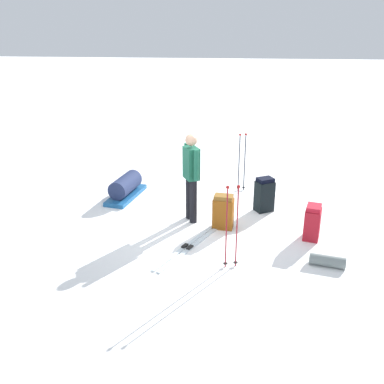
% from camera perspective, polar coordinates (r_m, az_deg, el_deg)
% --- Properties ---
extents(ground_plane, '(80.00, 80.00, 0.00)m').
position_cam_1_polar(ground_plane, '(8.26, -0.00, -4.53)').
color(ground_plane, white).
extents(skier_standing, '(0.35, 0.52, 1.70)m').
position_cam_1_polar(skier_standing, '(8.18, -0.10, 2.44)').
color(skier_standing, black).
rests_on(skier_standing, ground_plane).
extents(ski_pair_near, '(0.95, 1.72, 0.05)m').
position_cam_1_polar(ski_pair_near, '(7.51, -0.61, -7.22)').
color(ski_pair_near, silver).
rests_on(ski_pair_near, ground_plane).
extents(backpack_large_dark, '(0.40, 0.28, 0.65)m').
position_cam_1_polar(backpack_large_dark, '(8.11, 4.06, -2.60)').
color(backpack_large_dark, brown).
rests_on(backpack_large_dark, ground_plane).
extents(backpack_bright, '(0.34, 0.41, 0.63)m').
position_cam_1_polar(backpack_bright, '(8.00, 15.32, -3.82)').
color(backpack_bright, maroon).
rests_on(backpack_bright, ground_plane).
extents(backpack_small_spare, '(0.42, 0.39, 0.70)m').
position_cam_1_polar(backpack_small_spare, '(8.94, 9.35, -0.36)').
color(backpack_small_spare, black).
rests_on(backpack_small_spare, ground_plane).
extents(ski_poles_planted_near, '(0.23, 0.12, 1.36)m').
position_cam_1_polar(ski_poles_planted_near, '(6.68, 5.18, -4.01)').
color(ski_poles_planted_near, maroon).
rests_on(ski_poles_planted_near, ground_plane).
extents(ski_poles_planted_far, '(0.20, 0.11, 1.32)m').
position_cam_1_polar(ski_poles_planted_far, '(9.84, 6.49, 4.22)').
color(ski_poles_planted_far, black).
rests_on(ski_poles_planted_far, ground_plane).
extents(gear_sled, '(0.68, 1.35, 0.49)m').
position_cam_1_polar(gear_sled, '(9.66, -8.60, 0.59)').
color(gear_sled, '#1C558E').
rests_on(gear_sled, ground_plane).
extents(sleeping_mat_rolled, '(0.58, 0.30, 0.18)m').
position_cam_1_polar(sleeping_mat_rolled, '(7.29, 17.12, -8.52)').
color(sleeping_mat_rolled, slate).
rests_on(sleeping_mat_rolled, ground_plane).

